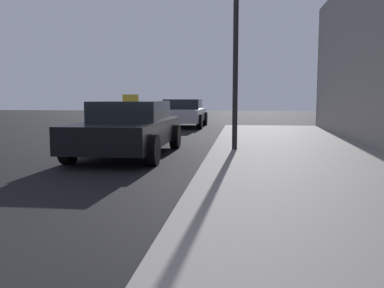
# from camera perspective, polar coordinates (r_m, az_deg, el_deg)

# --- Properties ---
(street_lamp) EXTENTS (0.36, 0.36, 4.03)m
(street_lamp) POSITION_cam_1_polar(r_m,az_deg,el_deg) (9.92, 5.97, 15.43)
(street_lamp) COLOR black
(street_lamp) RESTS_ON sidewalk
(car_black) EXTENTS (1.97, 4.51, 1.43)m
(car_black) POSITION_cam_1_polar(r_m,az_deg,el_deg) (10.02, -8.52, 2.20)
(car_black) COLOR black
(car_black) RESTS_ON ground_plane
(car_silver) EXTENTS (2.05, 4.01, 1.27)m
(car_silver) POSITION_cam_1_polar(r_m,az_deg,el_deg) (19.45, -1.26, 4.25)
(car_silver) COLOR #B7B7BF
(car_silver) RESTS_ON ground_plane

